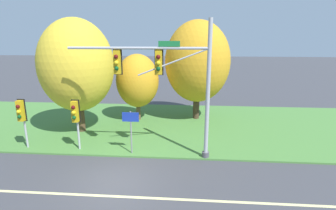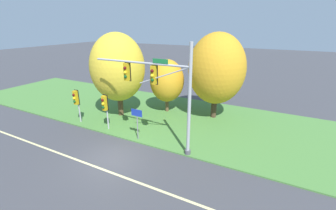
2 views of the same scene
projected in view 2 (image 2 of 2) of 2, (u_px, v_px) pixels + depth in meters
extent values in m
plane|color=#3D3D42|center=(111.00, 158.00, 15.05)|extent=(160.00, 160.00, 0.00)
cube|color=beige|center=(98.00, 168.00, 14.05)|extent=(36.00, 0.16, 0.01)
cube|color=#477A38|center=(168.00, 116.00, 21.92)|extent=(48.00, 11.50, 0.10)
cylinder|color=#9EA0A5|center=(189.00, 103.00, 14.12)|extent=(0.22, 0.22, 7.43)
cylinder|color=#4C4C51|center=(188.00, 152.00, 15.33)|extent=(0.40, 0.40, 0.30)
cylinder|color=#9EA0A5|center=(139.00, 63.00, 14.95)|extent=(7.36, 0.14, 0.14)
cylinder|color=#9EA0A5|center=(164.00, 76.00, 14.39)|extent=(3.71, 0.08, 1.47)
cube|color=gold|center=(154.00, 75.00, 14.73)|extent=(0.34, 0.28, 1.22)
cube|color=black|center=(155.00, 75.00, 14.86)|extent=(0.46, 0.04, 1.34)
sphere|color=#4C0C0C|center=(152.00, 71.00, 14.47)|extent=(0.22, 0.22, 0.22)
sphere|color=yellow|center=(152.00, 76.00, 14.58)|extent=(0.22, 0.22, 0.22)
sphere|color=#0C4219|center=(152.00, 80.00, 14.68)|extent=(0.22, 0.22, 0.22)
cube|color=gold|center=(127.00, 72.00, 15.68)|extent=(0.34, 0.28, 1.22)
cube|color=black|center=(128.00, 71.00, 15.81)|extent=(0.46, 0.04, 1.34)
sphere|color=#4C0C0C|center=(125.00, 68.00, 15.42)|extent=(0.22, 0.22, 0.22)
sphere|color=yellow|center=(125.00, 72.00, 15.53)|extent=(0.22, 0.22, 0.22)
sphere|color=#0C4219|center=(125.00, 77.00, 15.63)|extent=(0.22, 0.22, 0.22)
cube|color=#196B33|center=(160.00, 61.00, 14.12)|extent=(1.10, 0.04, 0.28)
cylinder|color=#9EA0A5|center=(107.00, 113.00, 18.54)|extent=(0.12, 0.12, 2.94)
cube|color=gold|center=(104.00, 103.00, 18.07)|extent=(0.34, 0.28, 1.22)
cube|color=black|center=(106.00, 103.00, 18.20)|extent=(0.46, 0.04, 1.34)
sphere|color=#4C0C0C|center=(102.00, 100.00, 17.82)|extent=(0.22, 0.22, 0.22)
sphere|color=yellow|center=(103.00, 104.00, 17.92)|extent=(0.22, 0.22, 0.22)
sphere|color=#0C4219|center=(103.00, 107.00, 18.02)|extent=(0.22, 0.22, 0.22)
cylinder|color=#9EA0A5|center=(79.00, 107.00, 19.92)|extent=(0.12, 0.12, 2.92)
cube|color=gold|center=(76.00, 98.00, 19.45)|extent=(0.34, 0.28, 1.22)
cube|color=black|center=(77.00, 97.00, 19.58)|extent=(0.46, 0.04, 1.34)
sphere|color=#4C0C0C|center=(74.00, 95.00, 19.20)|extent=(0.22, 0.22, 0.22)
sphere|color=yellow|center=(74.00, 98.00, 19.30)|extent=(0.22, 0.22, 0.22)
sphere|color=#0C4219|center=(75.00, 102.00, 19.40)|extent=(0.22, 0.22, 0.22)
cylinder|color=slate|center=(137.00, 124.00, 16.93)|extent=(0.08, 0.08, 2.51)
cube|color=#193399|center=(137.00, 113.00, 16.59)|extent=(0.94, 0.03, 0.54)
cylinder|color=#4C3823|center=(120.00, 99.00, 21.48)|extent=(0.50, 0.50, 3.28)
ellipsoid|color=gold|center=(118.00, 67.00, 20.46)|extent=(4.97, 4.97, 6.21)
cylinder|color=brown|center=(167.00, 100.00, 22.60)|extent=(0.33, 0.33, 2.24)
ellipsoid|color=#C68C1E|center=(167.00, 81.00, 21.91)|extent=(3.34, 3.34, 4.17)
cylinder|color=#423021|center=(214.00, 101.00, 20.98)|extent=(0.51, 0.51, 3.22)
ellipsoid|color=#C68C1E|center=(217.00, 69.00, 19.95)|extent=(5.08, 5.08, 6.35)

